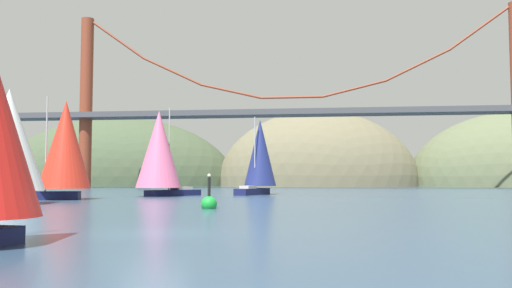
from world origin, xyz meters
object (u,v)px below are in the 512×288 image
sailboat_navy_sail (260,155)px  channel_buoy (209,203)px  sailboat_white_mainsail (7,143)px  sailboat_pink_spinnaker (159,151)px  sailboat_scarlet_sail (63,148)px

sailboat_navy_sail → channel_buoy: size_ratio=3.84×
channel_buoy → sailboat_white_mainsail: bearing=167.0°
sailboat_pink_spinnaker → sailboat_navy_sail: bearing=37.3°
sailboat_scarlet_sail → sailboat_pink_spinnaker: bearing=60.6°
sailboat_pink_spinnaker → channel_buoy: 28.27m
sailboat_pink_spinnaker → sailboat_scarlet_sail: bearing=-119.4°
sailboat_pink_spinnaker → sailboat_navy_sail: size_ratio=1.06×
sailboat_navy_sail → sailboat_white_mainsail: sailboat_white_mainsail is taller
sailboat_white_mainsail → channel_buoy: bearing=-13.0°
sailboat_navy_sail → sailboat_white_mainsail: bearing=-119.9°
sailboat_pink_spinnaker → sailboat_navy_sail: (11.03, 8.40, -0.16)m
sailboat_scarlet_sail → channel_buoy: bearing=-38.4°
sailboat_scarlet_sail → sailboat_white_mainsail: 10.05m
sailboat_white_mainsail → sailboat_navy_sail: bearing=60.1°
sailboat_navy_sail → sailboat_white_mainsail: size_ratio=0.96×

